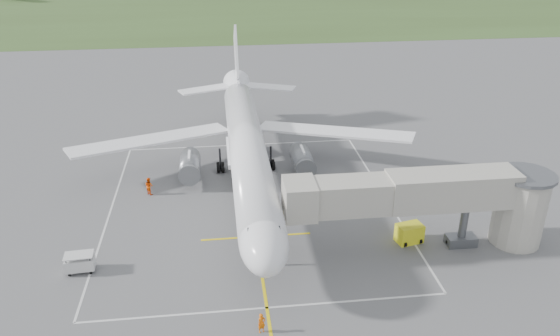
{
  "coord_description": "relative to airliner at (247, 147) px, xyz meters",
  "views": [
    {
      "loc": [
        -2.95,
        -52.47,
        26.81
      ],
      "look_at": [
        2.94,
        -4.0,
        4.0
      ],
      "focal_mm": 35.0,
      "sensor_mm": 36.0,
      "label": 1
    }
  ],
  "objects": [
    {
      "name": "ramp_worker_nose",
      "position": [
        -0.61,
        -23.28,
        -3.62
      ],
      "size": [
        0.66,
        0.56,
        1.55
      ],
      "primitive_type": "imported",
      "rotation": [
        0.0,
        0.0,
        0.38
      ],
      "color": "orange",
      "rests_on": "ground"
    },
    {
      "name": "jet_bridge",
      "position": [
        15.72,
        -14.25,
        0.35
      ],
      "size": [
        23.4,
        5.0,
        7.2
      ],
      "color": "#A7A297",
      "rests_on": "ground"
    },
    {
      "name": "ramp_worker_wing",
      "position": [
        -10.45,
        -0.98,
        -3.46
      ],
      "size": [
        1.15,
        1.14,
        1.87
      ],
      "primitive_type": "imported",
      "rotation": [
        0.0,
        0.0,
        2.36
      ],
      "color": "#F65007",
      "rests_on": "ground"
    },
    {
      "name": "gpu_unit",
      "position": [
        13.6,
        -13.17,
        -3.55
      ],
      "size": [
        2.54,
        2.03,
        1.7
      ],
      "rotation": [
        0.0,
        0.0,
        0.22
      ],
      "color": "yellow",
      "rests_on": "ground"
    },
    {
      "name": "grass_strip",
      "position": [
        0.0,
        129.25,
        -4.38
      ],
      "size": [
        700.0,
        120.0,
        0.02
      ],
      "primitive_type": "cube",
      "color": "#365023",
      "rests_on": "ground"
    },
    {
      "name": "baggage_cart",
      "position": [
        -14.78,
        -14.26,
        -3.57
      ],
      "size": [
        2.41,
        1.55,
        1.61
      ],
      "rotation": [
        0.0,
        0.0,
        0.07
      ],
      "color": "silver",
      "rests_on": "ground"
    },
    {
      "name": "apron_markings",
      "position": [
        0.0,
        -6.57,
        -4.38
      ],
      "size": [
        28.2,
        60.0,
        0.01
      ],
      "color": "yellow",
      "rests_on": "ground"
    },
    {
      "name": "ground",
      "position": [
        0.0,
        -0.75,
        -4.39
      ],
      "size": [
        700.0,
        700.0,
        0.0
      ],
      "primitive_type": "plane",
      "color": "#58585A",
      "rests_on": "ground"
    },
    {
      "name": "airliner",
      "position": [
        0.0,
        0.0,
        0.0
      ],
      "size": [
        38.93,
        46.75,
        13.52
      ],
      "color": "white",
      "rests_on": "ground"
    }
  ]
}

